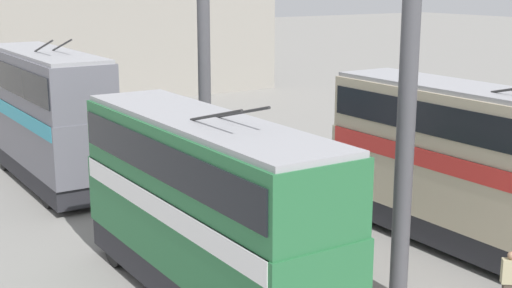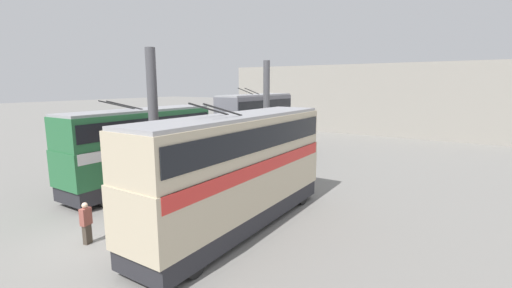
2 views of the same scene
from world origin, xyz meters
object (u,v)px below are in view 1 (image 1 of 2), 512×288
Objects in this scene: bus_left_near at (487,164)px; oil_drum at (226,181)px; person_by_left_row at (509,280)px; person_by_right_row at (334,287)px; bus_right_mid at (48,110)px; bus_right_near at (204,199)px.

bus_left_near is 10.67m from oil_drum.
person_by_right_row reaches higher than person_by_left_row.
bus_right_mid is (14.63, 8.47, 0.18)m from bus_left_near.
bus_right_near is 10.10m from oil_drum.
oil_drum is at bearing -21.94° from person_by_right_row.
bus_right_near is 12.04× the size of oil_drum.
person_by_left_row is (-4.56, -6.14, -1.94)m from bus_right_near.
person_by_right_row is at bearing -72.67° from person_by_left_row.
bus_left_near is 7.26× the size of person_by_left_row.
bus_right_near is 7.89m from person_by_left_row.
person_by_left_row is 4.55m from person_by_right_row.
person_by_left_row is 0.85× the size of person_by_right_row.
bus_left_near reaches higher than person_by_left_row.
bus_left_near is at bearing -162.99° from oil_drum.
bus_left_near is 1.16× the size of bus_right_near.
oil_drum is (11.01, -3.49, -0.57)m from person_by_right_row.
person_by_left_row is at bearing -116.87° from person_by_right_row.
bus_right_mid is at bearing 30.06° from bus_left_near.
bus_right_mid reaches higher than bus_left_near.
bus_right_mid is 11.40× the size of oil_drum.
oil_drum is (-4.70, -5.43, -2.64)m from bus_right_mid.
bus_right_near is 1.06× the size of bus_right_mid.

